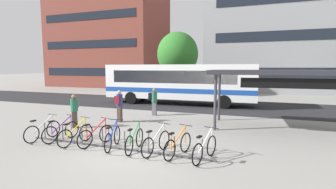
{
  "coord_description": "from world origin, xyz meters",
  "views": [
    {
      "loc": [
        3.96,
        -7.6,
        2.98
      ],
      "look_at": [
        -0.52,
        5.17,
        1.49
      ],
      "focal_mm": 26.29,
      "sensor_mm": 36.0,
      "label": 1
    }
  ],
  "objects_px": {
    "commuter_grey_pack_2": "(75,109)",
    "parked_bicycle_red_3": "(96,135)",
    "parked_bicycle_purple_1": "(61,131)",
    "parked_bicycle_orange_7": "(178,145)",
    "commuter_maroon_pack_0": "(119,104)",
    "parked_bicycle_green_5": "(135,141)",
    "parked_bicycle_white_0": "(43,131)",
    "parked_bicycle_silver_6": "(156,143)",
    "parked_bicycle_white_8": "(205,149)",
    "commuter_black_pack_1": "(154,100)",
    "city_bus": "(180,82)",
    "parked_bicycle_yellow_2": "(76,135)",
    "street_tree_1": "(178,54)",
    "parked_bicycle_blue_4": "(113,138)",
    "transit_shelter": "(285,74)"
  },
  "relations": [
    {
      "from": "parked_bicycle_purple_1",
      "to": "parked_bicycle_orange_7",
      "type": "relative_size",
      "value": 1.01
    },
    {
      "from": "parked_bicycle_white_0",
      "to": "commuter_grey_pack_2",
      "type": "distance_m",
      "value": 2.25
    },
    {
      "from": "parked_bicycle_yellow_2",
      "to": "commuter_grey_pack_2",
      "type": "relative_size",
      "value": 1.03
    },
    {
      "from": "city_bus",
      "to": "commuter_maroon_pack_0",
      "type": "xyz_separation_m",
      "value": [
        -1.22,
        -7.42,
        -0.77
      ]
    },
    {
      "from": "parked_bicycle_silver_6",
      "to": "parked_bicycle_white_8",
      "type": "distance_m",
      "value": 1.71
    },
    {
      "from": "parked_bicycle_silver_6",
      "to": "street_tree_1",
      "type": "relative_size",
      "value": 0.25
    },
    {
      "from": "parked_bicycle_orange_7",
      "to": "parked_bicycle_white_0",
      "type": "bearing_deg",
      "value": 105.07
    },
    {
      "from": "parked_bicycle_orange_7",
      "to": "parked_bicycle_white_8",
      "type": "relative_size",
      "value": 1.0
    },
    {
      "from": "parked_bicycle_white_0",
      "to": "parked_bicycle_orange_7",
      "type": "xyz_separation_m",
      "value": [
        5.81,
        0.03,
        0.0
      ]
    },
    {
      "from": "parked_bicycle_red_3",
      "to": "parked_bicycle_white_8",
      "type": "xyz_separation_m",
      "value": [
        4.24,
        -0.16,
        0.0
      ]
    },
    {
      "from": "commuter_black_pack_1",
      "to": "commuter_grey_pack_2",
      "type": "relative_size",
      "value": 1.02
    },
    {
      "from": "parked_bicycle_red_3",
      "to": "parked_bicycle_silver_6",
      "type": "xyz_separation_m",
      "value": [
        2.54,
        -0.09,
        0.0
      ]
    },
    {
      "from": "parked_bicycle_purple_1",
      "to": "commuter_black_pack_1",
      "type": "relative_size",
      "value": 1.0
    },
    {
      "from": "commuter_maroon_pack_0",
      "to": "commuter_grey_pack_2",
      "type": "distance_m",
      "value": 2.34
    },
    {
      "from": "parked_bicycle_purple_1",
      "to": "parked_bicycle_blue_4",
      "type": "relative_size",
      "value": 1.01
    },
    {
      "from": "parked_bicycle_green_5",
      "to": "parked_bicycle_red_3",
      "type": "bearing_deg",
      "value": 81.03
    },
    {
      "from": "parked_bicycle_purple_1",
      "to": "commuter_black_pack_1",
      "type": "bearing_deg",
      "value": -2.41
    },
    {
      "from": "parked_bicycle_white_8",
      "to": "parked_bicycle_white_0",
      "type": "bearing_deg",
      "value": 104.67
    },
    {
      "from": "parked_bicycle_purple_1",
      "to": "street_tree_1",
      "type": "xyz_separation_m",
      "value": [
        -0.31,
        17.11,
        3.98
      ]
    },
    {
      "from": "parked_bicycle_orange_7",
      "to": "parked_bicycle_red_3",
      "type": "bearing_deg",
      "value": 103.09
    },
    {
      "from": "commuter_grey_pack_2",
      "to": "parked_bicycle_white_8",
      "type": "bearing_deg",
      "value": 46.6
    },
    {
      "from": "parked_bicycle_green_5",
      "to": "commuter_grey_pack_2",
      "type": "distance_m",
      "value": 4.91
    },
    {
      "from": "parked_bicycle_yellow_2",
      "to": "parked_bicycle_red_3",
      "type": "distance_m",
      "value": 0.83
    },
    {
      "from": "parked_bicycle_white_0",
      "to": "commuter_maroon_pack_0",
      "type": "distance_m",
      "value": 4.23
    },
    {
      "from": "parked_bicycle_purple_1",
      "to": "parked_bicycle_red_3",
      "type": "bearing_deg",
      "value": -79.85
    },
    {
      "from": "parked_bicycle_silver_6",
      "to": "street_tree_1",
      "type": "xyz_separation_m",
      "value": [
        -4.55,
        17.23,
        3.98
      ]
    },
    {
      "from": "parked_bicycle_blue_4",
      "to": "city_bus",
      "type": "bearing_deg",
      "value": -8.92
    },
    {
      "from": "city_bus",
      "to": "commuter_black_pack_1",
      "type": "height_order",
      "value": "city_bus"
    },
    {
      "from": "commuter_maroon_pack_0",
      "to": "commuter_grey_pack_2",
      "type": "xyz_separation_m",
      "value": [
        -1.44,
        -1.83,
        -0.05
      ]
    },
    {
      "from": "parked_bicycle_white_0",
      "to": "parked_bicycle_orange_7",
      "type": "bearing_deg",
      "value": -84.06
    },
    {
      "from": "commuter_grey_pack_2",
      "to": "parked_bicycle_red_3",
      "type": "bearing_deg",
      "value": 27.08
    },
    {
      "from": "parked_bicycle_white_0",
      "to": "parked_bicycle_red_3",
      "type": "xyz_separation_m",
      "value": [
        2.49,
        0.13,
        0.0
      ]
    },
    {
      "from": "parked_bicycle_red_3",
      "to": "commuter_black_pack_1",
      "type": "height_order",
      "value": "commuter_black_pack_1"
    },
    {
      "from": "city_bus",
      "to": "transit_shelter",
      "type": "distance_m",
      "value": 9.41
    },
    {
      "from": "parked_bicycle_red_3",
      "to": "parked_bicycle_white_0",
      "type": "bearing_deg",
      "value": 107.64
    },
    {
      "from": "parked_bicycle_white_0",
      "to": "parked_bicycle_blue_4",
      "type": "bearing_deg",
      "value": -83.74
    },
    {
      "from": "parked_bicycle_white_0",
      "to": "parked_bicycle_white_8",
      "type": "height_order",
      "value": "same"
    },
    {
      "from": "city_bus",
      "to": "parked_bicycle_green_5",
      "type": "xyz_separation_m",
      "value": [
        1.73,
        -11.38,
        -1.39
      ]
    },
    {
      "from": "parked_bicycle_white_8",
      "to": "transit_shelter",
      "type": "relative_size",
      "value": 0.23
    },
    {
      "from": "parked_bicycle_purple_1",
      "to": "street_tree_1",
      "type": "distance_m",
      "value": 17.56
    },
    {
      "from": "parked_bicycle_purple_1",
      "to": "parked_bicycle_blue_4",
      "type": "distance_m",
      "value": 2.51
    },
    {
      "from": "city_bus",
      "to": "parked_bicycle_purple_1",
      "type": "bearing_deg",
      "value": -99.69
    },
    {
      "from": "parked_bicycle_white_0",
      "to": "commuter_black_pack_1",
      "type": "relative_size",
      "value": 1.01
    },
    {
      "from": "parked_bicycle_white_0",
      "to": "parked_bicycle_orange_7",
      "type": "distance_m",
      "value": 5.81
    },
    {
      "from": "parked_bicycle_purple_1",
      "to": "parked_bicycle_red_3",
      "type": "distance_m",
      "value": 1.7
    },
    {
      "from": "commuter_black_pack_1",
      "to": "parked_bicycle_green_5",
      "type": "bearing_deg",
      "value": -75.71
    },
    {
      "from": "parked_bicycle_silver_6",
      "to": "commuter_grey_pack_2",
      "type": "xyz_separation_m",
      "value": [
        -5.22,
        2.13,
        0.57
      ]
    },
    {
      "from": "commuter_black_pack_1",
      "to": "commuter_maroon_pack_0",
      "type": "bearing_deg",
      "value": -116.68
    },
    {
      "from": "parked_bicycle_blue_4",
      "to": "commuter_maroon_pack_0",
      "type": "bearing_deg",
      "value": 14.24
    },
    {
      "from": "city_bus",
      "to": "parked_bicycle_orange_7",
      "type": "xyz_separation_m",
      "value": [
        3.35,
        -11.39,
        -1.39
      ]
    }
  ]
}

